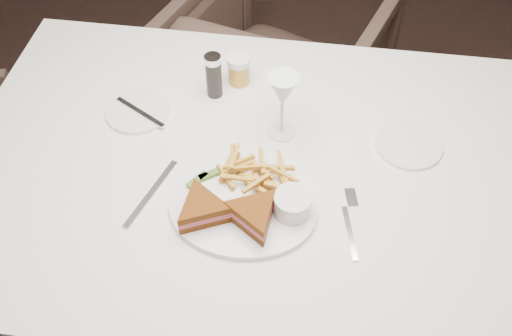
% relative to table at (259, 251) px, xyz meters
% --- Properties ---
extents(ground, '(5.00, 5.00, 0.00)m').
position_rel_table_xyz_m(ground, '(-0.18, 0.24, -0.38)').
color(ground, black).
rests_on(ground, ground).
extents(table, '(1.42, 0.96, 0.75)m').
position_rel_table_xyz_m(table, '(0.00, 0.00, 0.00)').
color(table, white).
rests_on(table, ground).
extents(chair_far, '(0.87, 0.84, 0.72)m').
position_rel_table_xyz_m(chair_far, '(-0.04, 0.84, -0.02)').
color(chair_far, '#46342B').
rests_on(chair_far, ground).
extents(table_setting, '(0.83, 0.63, 0.18)m').
position_rel_table_xyz_m(table_setting, '(-0.01, -0.04, 0.41)').
color(table_setting, white).
rests_on(table_setting, table).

